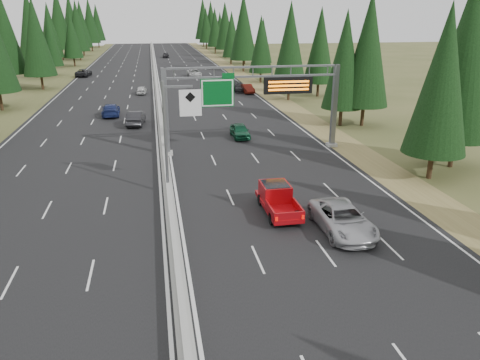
# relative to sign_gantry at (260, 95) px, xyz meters

# --- Properties ---
(road) EXTENTS (32.00, 260.00, 0.08)m
(road) POSITION_rel_sign_gantry_xyz_m (-8.92, 45.12, -5.23)
(road) COLOR black
(road) RESTS_ON ground
(shoulder_right) EXTENTS (3.60, 260.00, 0.06)m
(shoulder_right) POSITION_rel_sign_gantry_xyz_m (8.88, 45.12, -5.24)
(shoulder_right) COLOR olive
(shoulder_right) RESTS_ON ground
(shoulder_left) EXTENTS (3.60, 260.00, 0.06)m
(shoulder_left) POSITION_rel_sign_gantry_xyz_m (-26.72, 45.12, -5.24)
(shoulder_left) COLOR #444C23
(shoulder_left) RESTS_ON ground
(median_barrier) EXTENTS (0.70, 260.00, 0.85)m
(median_barrier) POSITION_rel_sign_gantry_xyz_m (-8.92, 45.12, -4.85)
(median_barrier) COLOR gray
(median_barrier) RESTS_ON road
(sign_gantry) EXTENTS (16.75, 0.98, 7.80)m
(sign_gantry) POSITION_rel_sign_gantry_xyz_m (0.00, 0.00, 0.00)
(sign_gantry) COLOR slate
(sign_gantry) RESTS_ON road
(hov_sign_pole) EXTENTS (2.80, 0.50, 8.00)m
(hov_sign_pole) POSITION_rel_sign_gantry_xyz_m (-8.33, -9.92, -0.54)
(hov_sign_pole) COLOR slate
(hov_sign_pole) RESTS_ON road
(tree_row_right) EXTENTS (10.88, 240.80, 18.78)m
(tree_row_right) POSITION_rel_sign_gantry_xyz_m (12.99, 40.00, 3.51)
(tree_row_right) COLOR black
(tree_row_right) RESTS_ON ground
(tree_row_left) EXTENTS (12.44, 239.79, 18.98)m
(tree_row_left) POSITION_rel_sign_gantry_xyz_m (-30.95, 39.52, 4.23)
(tree_row_left) COLOR black
(tree_row_left) RESTS_ON ground
(silver_minivan) EXTENTS (2.70, 5.79, 1.60)m
(silver_minivan) POSITION_rel_sign_gantry_xyz_m (0.96, -18.05, -4.39)
(silver_minivan) COLOR #ACABB0
(silver_minivan) RESTS_ON road
(red_pickup) EXTENTS (1.90, 5.32, 1.74)m
(red_pickup) POSITION_rel_sign_gantry_xyz_m (-2.06, -14.27, -4.23)
(red_pickup) COLOR black
(red_pickup) RESTS_ON road
(car_ahead_green) EXTENTS (1.74, 4.20, 1.42)m
(car_ahead_green) POSITION_rel_sign_gantry_xyz_m (-0.90, 5.12, -4.48)
(car_ahead_green) COLOR #114D2F
(car_ahead_green) RESTS_ON road
(car_ahead_dkred) EXTENTS (1.86, 4.37, 1.40)m
(car_ahead_dkred) POSITION_rel_sign_gantry_xyz_m (5.58, 33.54, -4.49)
(car_ahead_dkred) COLOR #57130C
(car_ahead_dkred) RESTS_ON road
(car_ahead_dkgrey) EXTENTS (2.11, 4.86, 1.39)m
(car_ahead_dkgrey) POSITION_rel_sign_gantry_xyz_m (4.54, 35.47, -4.49)
(car_ahead_dkgrey) COLOR black
(car_ahead_dkgrey) RESTS_ON road
(car_ahead_white) EXTENTS (2.90, 5.67, 1.53)m
(car_ahead_white) POSITION_rel_sign_gantry_xyz_m (-1.01, 55.78, -4.42)
(car_ahead_white) COLOR #BCBCBC
(car_ahead_white) RESTS_ON road
(car_ahead_far) EXTENTS (1.89, 4.48, 1.51)m
(car_ahead_far) POSITION_rel_sign_gantry_xyz_m (-5.17, 102.36, -4.43)
(car_ahead_far) COLOR black
(car_ahead_far) RESTS_ON road
(car_onc_near) EXTENTS (2.23, 5.12, 1.64)m
(car_onc_near) POSITION_rel_sign_gantry_xyz_m (-11.71, 13.06, -4.37)
(car_onc_near) COLOR black
(car_onc_near) RESTS_ON road
(car_onc_blue) EXTENTS (2.29, 5.29, 1.52)m
(car_onc_blue) POSITION_rel_sign_gantry_xyz_m (-14.95, 18.93, -4.43)
(car_onc_blue) COLOR navy
(car_onc_blue) RESTS_ON road
(car_onc_white) EXTENTS (1.80, 3.84, 1.27)m
(car_onc_white) POSITION_rel_sign_gantry_xyz_m (-11.34, 35.74, -4.55)
(car_onc_white) COLOR #BDBDBD
(car_onc_white) RESTS_ON road
(car_onc_far) EXTENTS (3.05, 5.76, 1.54)m
(car_onc_far) POSITION_rel_sign_gantry_xyz_m (-23.42, 60.84, -4.42)
(car_onc_far) COLOR black
(car_onc_far) RESTS_ON road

